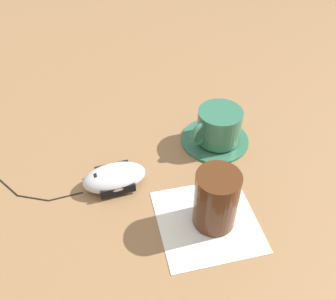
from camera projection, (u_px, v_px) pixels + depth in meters
ground_plane at (194, 183)px, 0.68m from camera, size 3.00×3.00×0.00m
saucer at (215, 139)px, 0.76m from camera, size 0.14×0.14×0.01m
coffee_cup at (218, 126)px, 0.73m from camera, size 0.10×0.10×0.07m
computer_mouse at (114, 178)px, 0.66m from camera, size 0.13×0.11×0.04m
napkin_under_glass at (207, 221)px, 0.61m from camera, size 0.21×0.21×0.00m
drinking_glass at (216, 199)px, 0.58m from camera, size 0.07×0.07×0.10m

